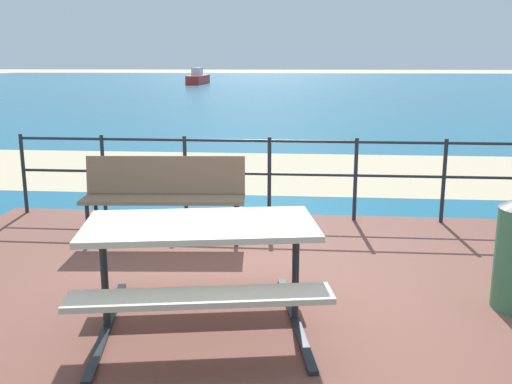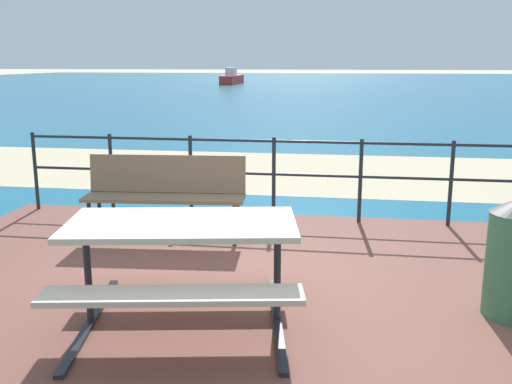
# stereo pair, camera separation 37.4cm
# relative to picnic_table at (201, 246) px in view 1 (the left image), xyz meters

# --- Properties ---
(ground_plane) EXTENTS (240.00, 240.00, 0.00)m
(ground_plane) POSITION_rel_picnic_table_xyz_m (0.28, 0.45, -0.63)
(ground_plane) COLOR beige
(patio_paving) EXTENTS (6.40, 5.20, 0.06)m
(patio_paving) POSITION_rel_picnic_table_xyz_m (0.28, 0.45, -0.60)
(patio_paving) COLOR brown
(patio_paving) RESTS_ON ground
(sea_water) EXTENTS (90.00, 90.00, 0.01)m
(sea_water) POSITION_rel_picnic_table_xyz_m (0.28, 40.45, -0.63)
(sea_water) COLOR #196B8E
(sea_water) RESTS_ON ground
(beach_strip) EXTENTS (54.01, 3.95, 0.01)m
(beach_strip) POSITION_rel_picnic_table_xyz_m (0.28, 6.10, -0.63)
(beach_strip) COLOR beige
(beach_strip) RESTS_ON ground
(picnic_table) EXTENTS (1.78, 1.73, 0.74)m
(picnic_table) POSITION_rel_picnic_table_xyz_m (0.00, 0.00, 0.00)
(picnic_table) COLOR #BCAD93
(picnic_table) RESTS_ON patio_paving
(park_bench) EXTENTS (1.66, 0.54, 0.85)m
(park_bench) POSITION_rel_picnic_table_xyz_m (-0.73, 1.94, -0.05)
(park_bench) COLOR #7A6047
(park_bench) RESTS_ON patio_paving
(railing_fence) EXTENTS (5.94, 0.04, 0.96)m
(railing_fence) POSITION_rel_picnic_table_xyz_m (0.28, 2.84, 0.02)
(railing_fence) COLOR #1E2328
(railing_fence) RESTS_ON patio_paving
(boat_near) EXTENTS (1.06, 5.54, 1.31)m
(boat_near) POSITION_rel_picnic_table_xyz_m (-8.16, 43.45, -0.19)
(boat_near) COLOR red
(boat_near) RESTS_ON sea_water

